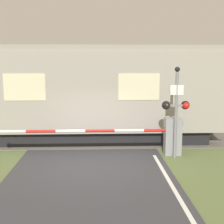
# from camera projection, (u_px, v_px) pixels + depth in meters

# --- Properties ---
(ground_plane) EXTENTS (80.00, 80.00, 0.00)m
(ground_plane) POSITION_uv_depth(u_px,v_px,m) (91.00, 166.00, 10.39)
(ground_plane) COLOR #5B6B3D
(track_bed) EXTENTS (36.00, 3.20, 0.13)m
(track_bed) POSITION_uv_depth(u_px,v_px,m) (93.00, 139.00, 13.83)
(track_bed) COLOR #666056
(track_bed) RESTS_ON ground_plane
(train) EXTENTS (16.03, 2.85, 4.08)m
(train) POSITION_uv_depth(u_px,v_px,m) (33.00, 93.00, 13.40)
(train) COLOR black
(train) RESTS_ON ground_plane
(crossing_barrier) EXTENTS (6.85, 0.44, 1.38)m
(crossing_barrier) POSITION_uv_depth(u_px,v_px,m) (157.00, 135.00, 11.51)
(crossing_barrier) COLOR gray
(crossing_barrier) RESTS_ON ground_plane
(signal_post) EXTENTS (0.99, 0.26, 3.26)m
(signal_post) POSITION_uv_depth(u_px,v_px,m) (176.00, 107.00, 10.99)
(signal_post) COLOR gray
(signal_post) RESTS_ON ground_plane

